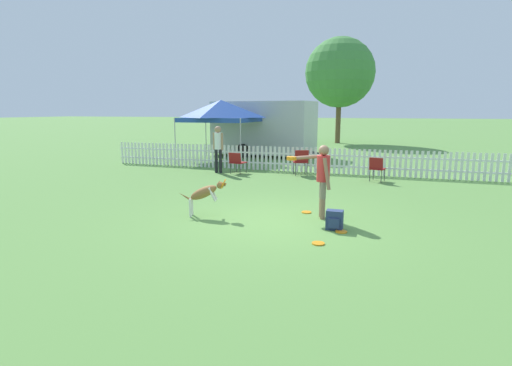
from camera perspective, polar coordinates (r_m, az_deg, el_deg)
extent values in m
plane|color=#5B8C42|center=(8.51, 2.89, -5.41)|extent=(240.00, 240.00, 0.00)
cylinder|color=#8C664C|center=(8.69, 9.49, -3.68)|extent=(0.11, 0.11, 0.44)
cylinder|color=#7A705B|center=(8.61, 9.57, -1.07)|extent=(0.12, 0.12, 0.36)
cylinder|color=#8C664C|center=(8.89, 9.35, -3.37)|extent=(0.11, 0.11, 0.44)
cylinder|color=#7A705B|center=(8.80, 9.43, -0.82)|extent=(0.12, 0.12, 0.36)
cylinder|color=red|center=(8.63, 9.59, 2.05)|extent=(0.35, 0.35, 0.56)
sphere|color=#8C664C|center=(8.58, 9.67, 4.62)|extent=(0.22, 0.22, 0.22)
cylinder|color=#8C664C|center=(8.45, 10.07, 1.29)|extent=(0.21, 0.13, 0.68)
cylinder|color=#8C664C|center=(8.77, 7.32, 3.68)|extent=(0.68, 0.19, 0.14)
cylinder|color=orange|center=(8.79, 5.12, 3.36)|extent=(0.22, 0.22, 0.02)
cylinder|color=orange|center=(8.79, 5.12, 3.53)|extent=(0.22, 0.22, 0.02)
cylinder|color=orange|center=(8.79, 5.13, 3.70)|extent=(0.22, 0.22, 0.02)
ellipsoid|color=olive|center=(8.82, -7.50, -1.36)|extent=(0.71, 0.42, 0.46)
ellipsoid|color=white|center=(8.83, -7.49, -1.64)|extent=(0.37, 0.23, 0.22)
sphere|color=olive|center=(8.73, -5.13, -0.32)|extent=(0.16, 0.16, 0.16)
cone|color=olive|center=(8.71, -4.67, -0.12)|extent=(0.15, 0.12, 0.12)
cylinder|color=orange|center=(8.71, -4.67, -0.12)|extent=(0.17, 0.25, 0.21)
cone|color=olive|center=(8.76, -5.24, 0.14)|extent=(0.05, 0.05, 0.07)
cone|color=olive|center=(8.67, -5.33, 0.03)|extent=(0.05, 0.05, 0.07)
cylinder|color=white|center=(9.03, -9.14, -3.28)|extent=(0.06, 0.06, 0.40)
cylinder|color=white|center=(8.86, -9.37, -3.54)|extent=(0.06, 0.06, 0.40)
cylinder|color=white|center=(8.86, -6.13, -1.43)|extent=(0.19, 0.10, 0.32)
cylinder|color=white|center=(8.71, -6.30, -1.64)|extent=(0.19, 0.10, 0.32)
cone|color=olive|center=(8.92, -10.16, -1.88)|extent=(0.30, 0.13, 0.20)
cylinder|color=orange|center=(7.89, 12.08, -6.81)|extent=(0.22, 0.22, 0.02)
cylinder|color=orange|center=(9.22, 7.22, -4.16)|extent=(0.22, 0.22, 0.02)
cylinder|color=orange|center=(7.15, 8.88, -8.52)|extent=(0.22, 0.22, 0.02)
cube|color=navy|center=(8.00, 11.16, -5.19)|extent=(0.32, 0.21, 0.39)
cube|color=navy|center=(7.89, 11.02, -5.69)|extent=(0.23, 0.04, 0.19)
cube|color=white|center=(15.06, 10.13, 2.44)|extent=(18.30, 0.04, 0.06)
cube|color=white|center=(15.01, 10.18, 3.92)|extent=(18.30, 0.04, 0.06)
cube|color=white|center=(18.68, -18.57, 4.14)|extent=(0.09, 0.02, 0.94)
cube|color=white|center=(18.57, -18.13, 4.13)|extent=(0.09, 0.02, 0.94)
cube|color=white|center=(18.47, -17.69, 4.13)|extent=(0.09, 0.02, 0.94)
cube|color=white|center=(18.36, -17.25, 4.12)|extent=(0.09, 0.02, 0.94)
cube|color=white|center=(18.26, -16.80, 4.11)|extent=(0.09, 0.02, 0.94)
cube|color=white|center=(18.16, -16.35, 4.10)|extent=(0.09, 0.02, 0.94)
cube|color=white|center=(18.06, -15.89, 4.09)|extent=(0.09, 0.02, 0.94)
cube|color=white|center=(17.96, -15.43, 4.08)|extent=(0.09, 0.02, 0.94)
cube|color=white|center=(17.86, -14.96, 4.07)|extent=(0.09, 0.02, 0.94)
cube|color=white|center=(17.76, -14.49, 4.06)|extent=(0.09, 0.02, 0.94)
cube|color=white|center=(17.67, -14.01, 4.05)|extent=(0.09, 0.02, 0.94)
cube|color=white|center=(17.57, -13.52, 4.04)|extent=(0.09, 0.02, 0.94)
cube|color=white|center=(17.48, -13.03, 4.02)|extent=(0.09, 0.02, 0.94)
cube|color=white|center=(17.39, -12.54, 4.01)|extent=(0.09, 0.02, 0.94)
cube|color=white|center=(17.30, -12.04, 4.00)|extent=(0.09, 0.02, 0.94)
cube|color=white|center=(17.21, -11.53, 3.99)|extent=(0.09, 0.02, 0.94)
cube|color=white|center=(17.12, -11.02, 3.97)|extent=(0.09, 0.02, 0.94)
cube|color=white|center=(17.03, -10.51, 3.96)|extent=(0.09, 0.02, 0.94)
cube|color=white|center=(16.95, -9.99, 3.94)|extent=(0.09, 0.02, 0.94)
cube|color=white|center=(16.86, -9.46, 3.93)|extent=(0.09, 0.02, 0.94)
cube|color=white|center=(16.78, -8.93, 3.91)|extent=(0.09, 0.02, 0.94)
cube|color=white|center=(16.70, -8.40, 3.90)|extent=(0.09, 0.02, 0.94)
cube|color=white|center=(16.62, -7.86, 3.88)|extent=(0.09, 0.02, 0.94)
cube|color=white|center=(16.54, -7.31, 3.86)|extent=(0.09, 0.02, 0.94)
cube|color=white|center=(16.47, -6.76, 3.85)|extent=(0.09, 0.02, 0.94)
cube|color=white|center=(16.39, -6.20, 3.83)|extent=(0.09, 0.02, 0.94)
cube|color=white|center=(16.32, -5.64, 3.81)|extent=(0.09, 0.02, 0.94)
cube|color=white|center=(16.25, -5.07, 3.79)|extent=(0.09, 0.02, 0.94)
cube|color=white|center=(16.18, -4.50, 3.77)|extent=(0.09, 0.02, 0.94)
cube|color=white|center=(16.11, -3.93, 3.75)|extent=(0.09, 0.02, 0.94)
cube|color=white|center=(16.04, -3.35, 3.73)|extent=(0.09, 0.02, 0.94)
cube|color=white|center=(15.98, -2.76, 3.71)|extent=(0.09, 0.02, 0.94)
cube|color=white|center=(15.91, -2.17, 3.69)|extent=(0.09, 0.02, 0.94)
cube|color=white|center=(15.85, -1.57, 3.66)|extent=(0.09, 0.02, 0.94)
cube|color=white|center=(15.79, -0.97, 3.64)|extent=(0.09, 0.02, 0.94)
cube|color=white|center=(15.73, -0.37, 3.62)|extent=(0.09, 0.02, 0.94)
cube|color=white|center=(15.68, 0.24, 3.59)|extent=(0.09, 0.02, 0.94)
cube|color=white|center=(15.62, 0.85, 3.57)|extent=(0.09, 0.02, 0.94)
cube|color=white|center=(15.57, 1.47, 3.54)|extent=(0.09, 0.02, 0.94)
cube|color=white|center=(15.52, 2.09, 3.52)|extent=(0.09, 0.02, 0.94)
cube|color=white|center=(15.47, 2.72, 3.49)|extent=(0.09, 0.02, 0.94)
cube|color=white|center=(15.42, 3.35, 3.46)|extent=(0.09, 0.02, 0.94)
cube|color=white|center=(15.37, 3.98, 3.44)|extent=(0.09, 0.02, 0.94)
cube|color=white|center=(15.33, 4.61, 3.41)|extent=(0.09, 0.02, 0.94)
cube|color=white|center=(15.29, 5.25, 3.38)|extent=(0.09, 0.02, 0.94)
cube|color=white|center=(15.25, 5.90, 3.35)|extent=(0.09, 0.02, 0.94)
cube|color=white|center=(15.21, 6.55, 3.32)|extent=(0.09, 0.02, 0.94)
cube|color=white|center=(15.17, 7.20, 3.29)|extent=(0.09, 0.02, 0.94)
cube|color=white|center=(15.14, 7.85, 3.26)|extent=(0.09, 0.02, 0.94)
cube|color=white|center=(15.11, 8.50, 3.23)|extent=(0.09, 0.02, 0.94)
cube|color=white|center=(15.08, 9.16, 3.19)|extent=(0.09, 0.02, 0.94)
cube|color=white|center=(15.05, 9.82, 3.16)|extent=(0.09, 0.02, 0.94)
cube|color=white|center=(15.02, 10.49, 3.13)|extent=(0.09, 0.02, 0.94)
cube|color=white|center=(15.00, 11.15, 3.09)|extent=(0.09, 0.02, 0.94)
cube|color=white|center=(14.98, 11.82, 3.06)|extent=(0.09, 0.02, 0.94)
cube|color=white|center=(14.96, 12.49, 3.02)|extent=(0.09, 0.02, 0.94)
cube|color=white|center=(14.94, 13.16, 2.99)|extent=(0.09, 0.02, 0.94)
cube|color=white|center=(14.92, 13.83, 2.95)|extent=(0.09, 0.02, 0.94)
cube|color=white|center=(14.91, 14.51, 2.92)|extent=(0.09, 0.02, 0.94)
cube|color=white|center=(14.90, 15.18, 2.88)|extent=(0.09, 0.02, 0.94)
cube|color=white|center=(14.89, 15.86, 2.84)|extent=(0.09, 0.02, 0.94)
cube|color=white|center=(14.88, 16.53, 2.80)|extent=(0.09, 0.02, 0.94)
cube|color=white|center=(14.87, 17.21, 2.77)|extent=(0.09, 0.02, 0.94)
cube|color=white|center=(14.87, 17.89, 2.73)|extent=(0.09, 0.02, 0.94)
cube|color=white|center=(14.87, 18.57, 2.69)|extent=(0.09, 0.02, 0.94)
cube|color=white|center=(14.87, 19.24, 2.65)|extent=(0.09, 0.02, 0.94)
cube|color=white|center=(14.87, 19.92, 2.61)|extent=(0.09, 0.02, 0.94)
cube|color=white|center=(14.88, 20.60, 2.57)|extent=(0.09, 0.02, 0.94)
cube|color=white|center=(14.88, 21.27, 2.53)|extent=(0.09, 0.02, 0.94)
cube|color=white|center=(14.89, 21.95, 2.49)|extent=(0.09, 0.02, 0.94)
cube|color=white|center=(14.90, 22.63, 2.45)|extent=(0.09, 0.02, 0.94)
cube|color=white|center=(14.92, 23.30, 2.40)|extent=(0.09, 0.02, 0.94)
cube|color=white|center=(14.93, 23.97, 2.36)|extent=(0.09, 0.02, 0.94)
cube|color=white|center=(14.95, 24.64, 2.32)|extent=(0.09, 0.02, 0.94)
cube|color=white|center=(14.97, 25.31, 2.28)|extent=(0.09, 0.02, 0.94)
cube|color=white|center=(14.99, 25.98, 2.24)|extent=(0.09, 0.02, 0.94)
cube|color=white|center=(15.01, 26.64, 2.19)|extent=(0.09, 0.02, 0.94)
cube|color=white|center=(15.04, 27.31, 2.15)|extent=(0.09, 0.02, 0.94)
cube|color=white|center=(15.07, 27.97, 2.11)|extent=(0.09, 0.02, 0.94)
cube|color=white|center=(15.10, 28.63, 2.07)|extent=(0.09, 0.02, 0.94)
cube|color=white|center=(15.13, 29.28, 2.02)|extent=(0.09, 0.02, 0.94)
cube|color=white|center=(15.16, 29.94, 1.98)|extent=(0.09, 0.02, 0.94)
cube|color=white|center=(15.20, 30.59, 1.94)|extent=(0.09, 0.02, 0.94)
cube|color=white|center=(15.23, 31.23, 1.90)|extent=(0.09, 0.02, 0.94)
cube|color=white|center=(15.27, 31.88, 1.85)|extent=(0.09, 0.02, 0.94)
cube|color=white|center=(15.31, 32.52, 1.81)|extent=(0.09, 0.02, 0.94)
cylinder|color=#333338|center=(14.91, -1.41, 2.21)|extent=(0.02, 0.02, 0.40)
cylinder|color=#333338|center=(15.14, -2.80, 2.32)|extent=(0.02, 0.02, 0.40)
cylinder|color=#333338|center=(14.55, -2.29, 2.00)|extent=(0.02, 0.02, 0.40)
cylinder|color=#333338|center=(14.78, -3.70, 2.12)|extent=(0.02, 0.02, 0.40)
cube|color=maroon|center=(14.82, -2.56, 2.93)|extent=(0.59, 0.59, 0.03)
cube|color=maroon|center=(14.60, -3.04, 3.58)|extent=(0.51, 0.18, 0.38)
cylinder|color=#333338|center=(14.79, 7.00, 2.21)|extent=(0.02, 0.02, 0.47)
cylinder|color=#333338|center=(14.72, 5.41, 2.20)|extent=(0.02, 0.02, 0.47)
cylinder|color=#333338|center=(14.39, 7.32, 1.97)|extent=(0.02, 0.02, 0.47)
cylinder|color=#333338|center=(14.31, 5.68, 1.96)|extent=(0.02, 0.02, 0.47)
cube|color=maroon|center=(14.52, 6.37, 3.01)|extent=(0.64, 0.64, 0.03)
cube|color=maroon|center=(14.28, 6.55, 3.79)|extent=(0.49, 0.27, 0.45)
cylinder|color=#333338|center=(13.90, 17.89, 1.13)|extent=(0.02, 0.02, 0.41)
cylinder|color=#333338|center=(14.00, 16.42, 1.27)|extent=(0.02, 0.02, 0.41)
cylinder|color=#333338|center=(13.54, 17.46, 0.92)|extent=(0.02, 0.02, 0.41)
cylinder|color=#333338|center=(13.64, 15.95, 1.07)|extent=(0.02, 0.02, 0.41)
cube|color=maroon|center=(13.74, 16.97, 1.95)|extent=(0.54, 0.54, 0.03)
cube|color=maroon|center=(13.52, 16.78, 2.67)|extent=(0.45, 0.19, 0.39)
cylinder|color=#B2B2B2|center=(17.92, -11.47, 5.93)|extent=(0.04, 0.04, 1.99)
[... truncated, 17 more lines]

